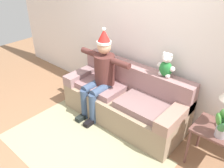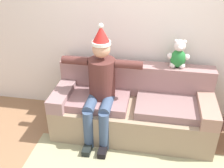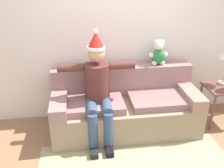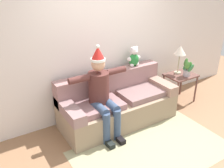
{
  "view_description": "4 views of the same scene",
  "coord_description": "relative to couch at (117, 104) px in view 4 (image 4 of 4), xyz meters",
  "views": [
    {
      "loc": [
        1.97,
        -1.54,
        2.55
      ],
      "look_at": [
        -0.12,
        0.84,
        0.7
      ],
      "focal_mm": 37.18,
      "sensor_mm": 36.0,
      "label": 1
    },
    {
      "loc": [
        0.24,
        -1.9,
        2.41
      ],
      "look_at": [
        -0.24,
        0.8,
        0.84
      ],
      "focal_mm": 42.02,
      "sensor_mm": 36.0,
      "label": 2
    },
    {
      "loc": [
        -0.62,
        -2.05,
        2.2
      ],
      "look_at": [
        -0.22,
        0.87,
        0.82
      ],
      "focal_mm": 39.49,
      "sensor_mm": 36.0,
      "label": 3
    },
    {
      "loc": [
        -2.14,
        -2.24,
        2.56
      ],
      "look_at": [
        -0.17,
        0.94,
        0.83
      ],
      "focal_mm": 39.73,
      "sensor_mm": 36.0,
      "label": 4
    }
  ],
  "objects": [
    {
      "name": "ground_plane",
      "position": [
        0.0,
        -1.05,
        -0.35
      ],
      "size": [
        10.0,
        10.0,
        0.0
      ],
      "primitive_type": "plane",
      "color": "#93694A"
    },
    {
      "name": "side_table",
      "position": [
        1.52,
        -0.06,
        0.16
      ],
      "size": [
        0.6,
        0.47,
        0.6
      ],
      "color": "brown",
      "rests_on": "ground_plane"
    },
    {
      "name": "couch",
      "position": [
        0.0,
        0.0,
        0.0
      ],
      "size": [
        2.09,
        0.85,
        0.89
      ],
      "color": "gray",
      "rests_on": "ground_plane"
    },
    {
      "name": "person_seated",
      "position": [
        -0.4,
        -0.17,
        0.43
      ],
      "size": [
        1.02,
        0.77,
        1.53
      ],
      "color": "#552B27",
      "rests_on": "ground_plane"
    },
    {
      "name": "area_rug",
      "position": [
        0.0,
        -1.03,
        -0.34
      ],
      "size": [
        2.4,
        1.39,
        0.01
      ],
      "primitive_type": "cube",
      "color": "tan",
      "rests_on": "ground_plane"
    },
    {
      "name": "potted_plant",
      "position": [
        1.56,
        -0.17,
        0.43
      ],
      "size": [
        0.22,
        0.26,
        0.4
      ],
      "color": "#B1AAB0",
      "rests_on": "side_table"
    },
    {
      "name": "teddy_bear",
      "position": [
        0.54,
        0.25,
        0.71
      ],
      "size": [
        0.29,
        0.17,
        0.38
      ],
      "color": "#257A35",
      "rests_on": "couch"
    },
    {
      "name": "back_wall",
      "position": [
        0.0,
        0.5,
        1.0
      ],
      "size": [
        7.0,
        0.1,
        2.7
      ],
      "primitive_type": "cube",
      "color": "white",
      "rests_on": "ground_plane"
    },
    {
      "name": "table_lamp",
      "position": [
        1.52,
        0.04,
        0.72
      ],
      "size": [
        0.24,
        0.24,
        0.58
      ],
      "color": "#B6AE8F",
      "rests_on": "side_table"
    }
  ]
}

